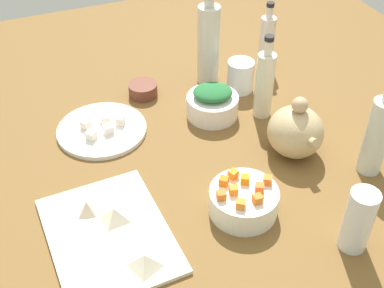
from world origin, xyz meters
The scene contains 31 objects.
tabletop centered at (0.00, 0.00, 1.50)cm, with size 190.00×190.00×3.00cm, color brown.
cutting_board centered at (15.44, -24.92, 3.50)cm, with size 31.27×23.61×1.00cm, color silver.
plate_tofu centered at (-19.15, -17.25, 3.60)cm, with size 23.00×23.00×1.20cm, color white.
bowl_greens centered at (-14.89, 12.06, 5.93)cm, with size 13.79×13.79×5.86cm, color white.
bowl_carrots centered at (19.58, 3.74, 5.95)cm, with size 14.79×14.79×5.90cm, color white.
bowl_small_side centered at (-31.12, -2.07, 4.80)cm, with size 8.10×8.10×3.61cm, color brown.
teapot centered at (6.67, 24.03, 9.44)cm, with size 15.42×13.38×15.95cm.
bottle_0 centered at (18.87, 37.24, 13.36)cm, with size 5.64×5.64×24.91cm.
bottle_1 centered at (-10.25, 24.58, 12.72)cm, with size 4.76×4.76×23.26cm.
bottle_2 centered at (-32.02, 37.46, 11.61)cm, with size 4.51×4.51×20.66cm.
bottle_3 centered at (-31.11, 17.93, 15.07)cm, with size 6.27×6.27×26.93cm.
drinking_glass_0 centered at (36.22, 19.80, 10.20)cm, with size 5.76×5.76×14.40cm, color white.
drinking_glass_1 centered at (-23.19, 24.45, 7.56)cm, with size 7.54×7.54×9.12cm, color white.
carrot_cube_0 centered at (23.30, 0.95, 9.80)cm, with size 1.80×1.80×1.80cm, color orange.
carrot_cube_1 centered at (14.77, 3.43, 9.80)cm, with size 1.80×1.80×1.80cm, color orange.
carrot_cube_2 centered at (23.29, 4.77, 9.80)cm, with size 1.80×1.80×1.80cm, color orange.
carrot_cube_3 centered at (17.21, 5.00, 9.80)cm, with size 1.80×1.80×1.80cm, color orange.
carrot_cube_4 centered at (19.54, -1.61, 9.80)cm, with size 1.80×1.80×1.80cm, color orange.
carrot_cube_5 centered at (15.92, 0.65, 9.80)cm, with size 1.80×1.80×1.80cm, color orange.
carrot_cube_6 centered at (20.64, 6.65, 9.80)cm, with size 1.80×1.80×1.80cm, color orange.
carrot_cube_7 centered at (19.19, 1.35, 9.80)cm, with size 1.80×1.80×1.80cm, color orange.
carrot_cube_8 centered at (19.23, 9.32, 9.80)cm, with size 1.80×1.80×1.80cm, color orange.
chopped_greens_mound centered at (-14.89, 12.06, 10.36)cm, with size 10.33×8.97×3.00cm, color #256935.
tofu_cube_0 centered at (-21.06, -15.67, 5.30)cm, with size 2.20×2.20×2.20cm, color white.
tofu_cube_1 centered at (-16.54, -16.06, 5.30)cm, with size 2.20×2.20×2.20cm, color white.
tofu_cube_2 centered at (-20.73, -20.87, 5.30)cm, with size 2.20×2.20×2.20cm, color white.
tofu_cube_3 centered at (-15.81, -20.65, 5.30)cm, with size 2.20×2.20×2.20cm, color white.
tofu_cube_4 centered at (-19.01, -12.24, 5.30)cm, with size 2.20×2.20×2.20cm, color white.
dumpling_0 centered at (7.99, -27.34, 5.50)cm, with size 4.01×3.73×3.01cm, color beige.
dumpling_1 centered at (12.15, -22.62, 5.55)cm, with size 5.49×5.28×3.11cm, color beige.
dumpling_2 centered at (25.95, -20.52, 5.60)cm, with size 5.56×5.41×3.20cm, color beige.
Camera 1 is at (84.69, -35.18, 83.92)cm, focal length 47.31 mm.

